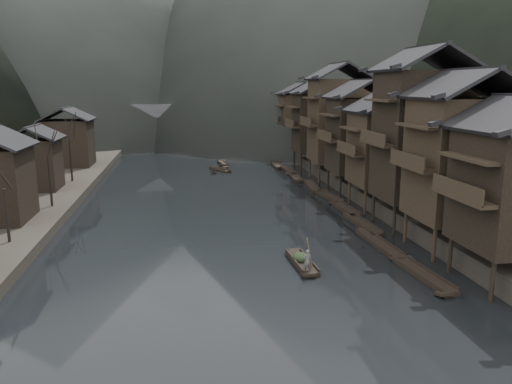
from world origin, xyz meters
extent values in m
plane|color=black|center=(0.00, 0.00, 0.00)|extent=(300.00, 300.00, 0.00)
cube|color=#2D2823|center=(35.00, 40.00, 0.90)|extent=(40.00, 200.00, 1.80)
cylinder|color=black|center=(14.20, -10.40, 1.30)|extent=(0.30, 0.30, 2.90)
cylinder|color=black|center=(14.20, -5.60, 1.30)|extent=(0.30, 0.30, 2.90)
cylinder|color=black|center=(16.95, -5.60, 1.30)|extent=(0.30, 0.30, 2.90)
cube|color=black|center=(13.30, -8.00, 5.92)|extent=(1.20, 5.70, 0.25)
cylinder|color=black|center=(14.20, -3.40, 1.30)|extent=(0.30, 0.30, 2.90)
cylinder|color=black|center=(14.20, 1.40, 1.30)|extent=(0.30, 0.30, 2.90)
cylinder|color=black|center=(16.95, -3.40, 1.30)|extent=(0.30, 0.30, 2.90)
cylinder|color=black|center=(16.95, 1.40, 1.30)|extent=(0.30, 0.30, 2.90)
cube|color=black|center=(17.30, -1.00, 7.19)|extent=(7.00, 6.00, 9.19)
cube|color=black|center=(13.30, -1.00, 6.73)|extent=(1.20, 5.70, 0.25)
cylinder|color=black|center=(14.20, 3.60, 1.30)|extent=(0.30, 0.30, 2.90)
cylinder|color=black|center=(14.20, 8.40, 1.30)|extent=(0.30, 0.30, 2.90)
cylinder|color=black|center=(16.95, 3.60, 1.30)|extent=(0.30, 0.30, 2.90)
cylinder|color=black|center=(16.95, 8.40, 1.30)|extent=(0.30, 0.30, 2.90)
cube|color=black|center=(17.30, 6.00, 8.28)|extent=(7.00, 6.00, 11.36)
cube|color=black|center=(13.30, 6.00, 7.71)|extent=(1.20, 5.70, 0.25)
cylinder|color=black|center=(14.20, 10.60, 1.30)|extent=(0.30, 0.30, 2.90)
cylinder|color=black|center=(14.20, 15.40, 1.30)|extent=(0.30, 0.30, 2.90)
cylinder|color=black|center=(16.95, 10.60, 1.30)|extent=(0.30, 0.30, 2.90)
cylinder|color=black|center=(16.95, 15.40, 1.30)|extent=(0.30, 0.30, 2.90)
cube|color=black|center=(17.30, 13.00, 6.33)|extent=(7.00, 6.00, 7.47)
cube|color=black|center=(13.30, 13.00, 5.96)|extent=(1.20, 5.70, 0.25)
cylinder|color=black|center=(14.20, 18.60, 1.30)|extent=(0.30, 0.30, 2.90)
cylinder|color=black|center=(14.20, 23.40, 1.30)|extent=(0.30, 0.30, 2.90)
cylinder|color=black|center=(16.95, 18.60, 1.30)|extent=(0.30, 0.30, 2.90)
cylinder|color=black|center=(16.95, 23.40, 1.30)|extent=(0.30, 0.30, 2.90)
cube|color=black|center=(17.30, 21.00, 6.95)|extent=(7.00, 6.00, 8.69)
cube|color=black|center=(13.30, 21.00, 6.51)|extent=(1.20, 5.70, 0.25)
cylinder|color=black|center=(14.20, 27.60, 1.30)|extent=(0.30, 0.30, 2.90)
cylinder|color=black|center=(14.20, 32.40, 1.30)|extent=(0.30, 0.30, 2.90)
cylinder|color=black|center=(16.95, 27.60, 1.30)|extent=(0.30, 0.30, 2.90)
cylinder|color=black|center=(16.95, 32.40, 1.30)|extent=(0.30, 0.30, 2.90)
cube|color=black|center=(17.30, 30.00, 8.08)|extent=(7.00, 6.00, 10.97)
cube|color=black|center=(13.30, 30.00, 7.54)|extent=(1.20, 5.70, 0.25)
cylinder|color=black|center=(14.20, 37.60, 1.30)|extent=(0.30, 0.30, 2.90)
cylinder|color=black|center=(14.20, 42.40, 1.30)|extent=(0.30, 0.30, 2.90)
cylinder|color=black|center=(16.95, 37.60, 1.30)|extent=(0.30, 0.30, 2.90)
cylinder|color=black|center=(16.95, 42.40, 1.30)|extent=(0.30, 0.30, 2.90)
cube|color=black|center=(17.30, 40.00, 7.05)|extent=(7.00, 6.00, 8.90)
cube|color=black|center=(13.30, 40.00, 6.60)|extent=(1.20, 5.70, 0.25)
cylinder|color=black|center=(14.20, 49.60, 1.30)|extent=(0.30, 0.30, 2.90)
cylinder|color=black|center=(14.20, 54.40, 1.30)|extent=(0.30, 0.30, 2.90)
cylinder|color=black|center=(16.95, 49.60, 1.30)|extent=(0.30, 0.30, 2.90)
cylinder|color=black|center=(16.95, 54.40, 1.30)|extent=(0.30, 0.30, 2.90)
cube|color=black|center=(17.30, 52.00, 6.91)|extent=(7.00, 6.00, 8.61)
cube|color=black|center=(13.30, 52.00, 6.47)|extent=(1.20, 5.70, 0.25)
cube|color=black|center=(-20.50, 24.00, 4.10)|extent=(5.00, 5.00, 5.80)
cube|color=black|center=(-20.50, 42.00, 4.60)|extent=(6.50, 6.50, 6.80)
cylinder|color=black|center=(-17.00, 3.20, 3.28)|extent=(0.24, 0.24, 4.17)
cylinder|color=black|center=(-17.00, 15.03, 3.69)|extent=(0.24, 0.24, 4.98)
cylinder|color=black|center=(-17.00, 28.70, 3.84)|extent=(0.24, 0.24, 5.28)
cube|color=black|center=(11.98, -6.31, 0.15)|extent=(1.63, 6.55, 0.30)
cube|color=black|center=(11.98, -6.31, 0.33)|extent=(1.68, 6.43, 0.10)
cube|color=black|center=(12.24, -3.21, 0.29)|extent=(1.00, 0.87, 0.34)
cube|color=black|center=(11.73, -9.41, 0.29)|extent=(1.00, 0.87, 0.34)
cube|color=black|center=(11.68, 0.73, 0.15)|extent=(1.33, 7.47, 0.30)
cube|color=black|center=(11.68, 0.73, 0.33)|extent=(1.38, 7.32, 0.10)
cube|color=black|center=(11.80, 4.30, 0.29)|extent=(0.96, 0.94, 0.36)
cube|color=black|center=(11.57, -2.84, 0.29)|extent=(0.96, 0.94, 0.36)
cube|color=black|center=(12.40, 6.49, 0.15)|extent=(1.45, 7.13, 0.30)
cube|color=black|center=(12.40, 6.49, 0.33)|extent=(1.50, 7.00, 0.10)
cube|color=black|center=(12.57, 9.89, 0.29)|extent=(0.98, 0.91, 0.35)
cube|color=black|center=(12.23, 3.09, 0.29)|extent=(0.98, 0.91, 0.35)
cube|color=black|center=(12.77, 12.23, 0.15)|extent=(1.35, 6.00, 0.30)
cube|color=black|center=(12.77, 12.23, 0.33)|extent=(1.40, 5.88, 0.10)
cube|color=black|center=(12.89, 15.09, 0.29)|extent=(0.97, 0.78, 0.32)
cube|color=black|center=(12.64, 9.37, 0.29)|extent=(0.97, 0.78, 0.32)
cube|color=black|center=(12.78, 18.41, 0.15)|extent=(1.81, 6.54, 0.30)
cube|color=black|center=(12.78, 18.41, 0.33)|extent=(1.85, 6.42, 0.10)
cube|color=black|center=(13.13, 21.49, 0.29)|extent=(1.02, 0.89, 0.34)
cube|color=black|center=(12.43, 15.33, 0.29)|extent=(1.02, 0.89, 0.34)
cube|color=black|center=(12.41, 24.81, 0.15)|extent=(1.90, 7.63, 0.30)
cube|color=black|center=(12.41, 24.81, 0.33)|extent=(1.94, 7.49, 0.10)
cube|color=black|center=(12.02, 28.42, 0.29)|extent=(1.03, 1.02, 0.36)
cube|color=black|center=(12.80, 21.21, 0.29)|extent=(1.03, 1.02, 0.36)
cube|color=black|center=(11.85, 31.16, 0.15)|extent=(1.72, 6.32, 0.30)
cube|color=black|center=(11.85, 31.16, 0.33)|extent=(1.76, 6.20, 0.10)
cube|color=black|center=(11.55, 34.14, 0.29)|extent=(1.01, 0.86, 0.33)
cube|color=black|center=(12.15, 28.18, 0.29)|extent=(1.01, 0.86, 0.33)
cube|color=black|center=(12.06, 36.72, 0.15)|extent=(1.18, 6.88, 0.30)
cube|color=black|center=(12.06, 36.72, 0.33)|extent=(1.24, 6.74, 0.10)
cube|color=black|center=(12.10, 40.02, 0.29)|extent=(0.95, 0.85, 0.35)
cube|color=black|center=(12.02, 33.43, 0.29)|extent=(0.95, 0.85, 0.35)
cube|color=black|center=(11.30, 42.92, 0.15)|extent=(1.39, 6.90, 0.30)
cube|color=black|center=(11.30, 42.92, 0.33)|extent=(1.44, 6.77, 0.10)
cube|color=black|center=(11.16, 46.21, 0.29)|extent=(0.97, 0.88, 0.35)
cube|color=black|center=(11.44, 39.63, 0.29)|extent=(0.97, 0.88, 0.35)
cube|color=black|center=(12.33, 48.20, 0.15)|extent=(2.02, 7.15, 0.30)
cube|color=black|center=(12.33, 48.20, 0.33)|extent=(2.05, 7.02, 0.10)
cube|color=black|center=(11.89, 51.57, 0.29)|extent=(1.04, 0.98, 0.35)
cube|color=black|center=(12.78, 44.84, 0.29)|extent=(1.04, 0.98, 0.35)
cube|color=black|center=(11.81, 54.22, 0.15)|extent=(1.70, 6.80, 0.30)
cube|color=black|center=(11.81, 54.22, 0.33)|extent=(1.74, 6.67, 0.10)
cube|color=black|center=(12.10, 57.44, 0.29)|extent=(1.01, 0.91, 0.34)
cube|color=black|center=(11.52, 51.00, 0.29)|extent=(1.01, 0.91, 0.34)
cube|color=black|center=(1.86, 39.29, 0.15)|extent=(3.11, 4.80, 0.30)
cube|color=black|center=(1.86, 39.29, 0.33)|extent=(3.11, 4.73, 0.10)
cube|color=black|center=(2.92, 41.37, 0.29)|extent=(1.03, 0.93, 0.30)
cube|color=black|center=(0.79, 37.20, 0.29)|extent=(1.03, 0.93, 0.30)
cube|color=black|center=(2.79, 45.78, 0.15)|extent=(1.50, 4.77, 0.30)
cube|color=black|center=(2.79, 45.78, 0.33)|extent=(1.54, 4.68, 0.10)
cube|color=black|center=(3.04, 48.01, 0.29)|extent=(0.91, 0.68, 0.29)
cube|color=black|center=(2.55, 43.54, 0.29)|extent=(0.91, 0.68, 0.29)
cube|color=black|center=(6.57, 58.34, 0.15)|extent=(1.69, 5.41, 0.30)
cube|color=black|center=(6.57, 58.34, 0.33)|extent=(1.73, 5.31, 0.10)
cube|color=black|center=(6.91, 60.87, 0.29)|extent=(0.93, 0.77, 0.31)
cube|color=black|center=(6.24, 55.80, 0.29)|extent=(0.93, 0.77, 0.31)
cube|color=black|center=(5.20, 74.90, 0.15)|extent=(2.05, 5.43, 0.30)
cube|color=black|center=(5.20, 74.90, 0.33)|extent=(2.08, 5.34, 0.10)
cube|color=black|center=(5.71, 77.41, 0.29)|extent=(0.97, 0.82, 0.31)
cube|color=black|center=(4.68, 72.39, 0.29)|extent=(0.97, 0.82, 0.31)
cube|color=#4C4C4F|center=(0.00, 72.00, 7.20)|extent=(40.00, 6.00, 1.60)
cube|color=#4C4C4F|center=(0.00, 69.30, 8.50)|extent=(40.00, 0.50, 1.00)
cube|color=#4C4C4F|center=(0.00, 74.70, 8.50)|extent=(40.00, 0.50, 1.00)
cube|color=#4C4C4F|center=(-14.00, 72.00, 3.20)|extent=(3.20, 6.00, 6.40)
cube|color=#4C4C4F|center=(-4.50, 72.00, 3.20)|extent=(3.20, 6.00, 6.40)
cube|color=#4C4C4F|center=(4.50, 72.00, 3.20)|extent=(3.20, 6.00, 6.40)
cube|color=#4C4C4F|center=(14.00, 72.00, 3.20)|extent=(3.20, 6.00, 6.40)
cube|color=black|center=(4.45, -2.62, 0.15)|extent=(1.35, 5.19, 0.30)
cube|color=black|center=(4.45, -2.62, 0.33)|extent=(1.40, 5.09, 0.10)
cube|color=black|center=(4.56, -0.15, 0.29)|extent=(0.98, 0.68, 0.30)
cube|color=black|center=(4.33, -5.09, 0.29)|extent=(0.98, 0.68, 0.30)
ellipsoid|color=black|center=(4.46, -2.36, 0.81)|extent=(1.23, 1.61, 0.74)
imported|color=#5E5E60|center=(4.36, -4.57, 1.25)|extent=(0.60, 0.40, 1.61)
cylinder|color=#8C7A51|center=(4.56, -4.57, 3.74)|extent=(1.15, 2.16, 3.37)
camera|label=1|loc=(-3.95, -35.94, 12.67)|focal=35.00mm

